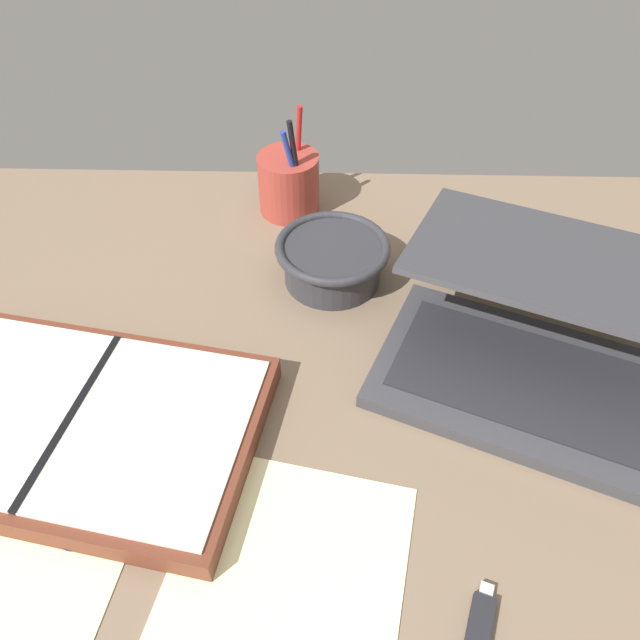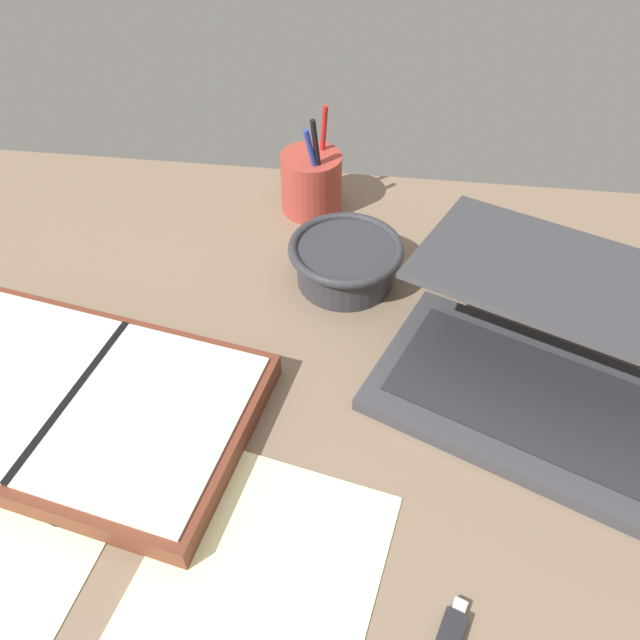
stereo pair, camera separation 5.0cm
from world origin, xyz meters
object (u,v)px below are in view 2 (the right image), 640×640
(laptop, at_px, (546,360))
(bowl, at_px, (346,261))
(planner, at_px, (76,404))
(scissors, at_px, (82,498))
(pen_cup, at_px, (312,182))

(laptop, relative_size, bowl, 2.79)
(planner, relative_size, scissors, 3.56)
(planner, distance_m, scissors, 0.11)
(bowl, bearing_deg, scissors, -122.09)
(pen_cup, xyz_separation_m, scissors, (-0.16, -0.53, -0.04))
(bowl, xyz_separation_m, pen_cup, (-0.07, 0.16, 0.01))
(bowl, relative_size, pen_cup, 0.95)
(planner, bearing_deg, bowl, 54.34)
(bowl, bearing_deg, planner, -136.17)
(pen_cup, bearing_deg, laptop, -46.31)
(scissors, bearing_deg, planner, 110.96)
(bowl, bearing_deg, pen_cup, 112.83)
(pen_cup, relative_size, scissors, 1.35)
(bowl, relative_size, scissors, 1.28)
(planner, bearing_deg, scissors, -55.84)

